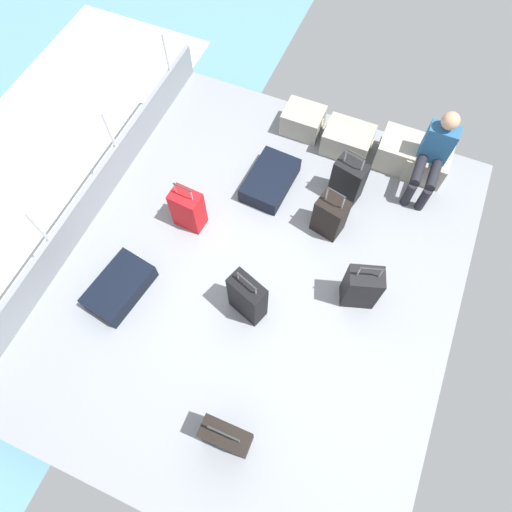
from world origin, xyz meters
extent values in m
cube|color=gray|center=(0.00, 0.00, -0.03)|extent=(4.40, 5.20, 0.06)
cube|color=gray|center=(-2.17, 0.00, 0.23)|extent=(0.06, 5.20, 0.45)
cylinder|color=silver|center=(-2.17, -0.69, 0.50)|extent=(0.04, 0.04, 1.00)
cylinder|color=silver|center=(-2.17, 0.69, 0.50)|extent=(0.04, 0.04, 1.00)
cylinder|color=silver|center=(-2.17, 2.08, 0.50)|extent=(0.04, 0.04, 1.00)
cylinder|color=silver|center=(-2.17, 0.00, 1.00)|extent=(0.04, 4.16, 0.04)
cube|color=white|center=(-3.60, 0.00, -0.34)|extent=(2.40, 7.28, 0.01)
cube|color=gray|center=(-0.30, 2.20, 0.17)|extent=(0.51, 0.42, 0.34)
torus|color=tan|center=(-0.56, 2.20, 0.24)|extent=(0.02, 0.12, 0.12)
torus|color=tan|center=(-0.04, 2.20, 0.24)|extent=(0.02, 0.12, 0.12)
cube|color=gray|center=(0.34, 2.11, 0.18)|extent=(0.60, 0.45, 0.35)
torus|color=tan|center=(0.04, 2.11, 0.25)|extent=(0.02, 0.12, 0.12)
torus|color=tan|center=(0.65, 2.11, 0.25)|extent=(0.02, 0.12, 0.12)
cube|color=#9E9989|center=(1.03, 2.17, 0.20)|extent=(0.57, 0.48, 0.40)
torus|color=tan|center=(0.74, 2.17, 0.28)|extent=(0.02, 0.12, 0.12)
torus|color=tan|center=(1.32, 2.17, 0.28)|extent=(0.02, 0.12, 0.12)
cube|color=#9E9989|center=(1.37, 2.15, 0.18)|extent=(0.50, 0.48, 0.37)
torus|color=tan|center=(1.11, 2.15, 0.26)|extent=(0.02, 0.12, 0.12)
torus|color=tan|center=(1.63, 2.15, 0.26)|extent=(0.02, 0.12, 0.12)
cube|color=#26598C|center=(1.37, 2.10, 0.61)|extent=(0.34, 0.20, 0.48)
sphere|color=tan|center=(1.37, 2.10, 0.97)|extent=(0.20, 0.20, 0.20)
cylinder|color=black|center=(1.46, 1.80, 0.41)|extent=(0.12, 0.40, 0.12)
cylinder|color=black|center=(1.46, 1.60, 0.18)|extent=(0.11, 0.11, 0.37)
cylinder|color=black|center=(1.28, 1.80, 0.41)|extent=(0.12, 0.40, 0.12)
cylinder|color=black|center=(1.28, 1.60, 0.18)|extent=(0.11, 0.11, 0.37)
cube|color=black|center=(0.04, -0.43, 0.34)|extent=(0.43, 0.32, 0.68)
cylinder|color=#A5A8AD|center=(-0.07, -0.39, 0.74)|extent=(0.02, 0.02, 0.11)
cylinder|color=#A5A8AD|center=(0.15, -0.47, 0.74)|extent=(0.02, 0.02, 0.11)
cylinder|color=#2D2D2D|center=(0.04, -0.43, 0.80)|extent=(0.25, 0.10, 0.02)
cube|color=silver|center=(0.08, -0.33, 0.38)|extent=(0.05, 0.02, 0.08)
cube|color=black|center=(-0.35, 1.18, 0.11)|extent=(0.55, 0.81, 0.22)
cube|color=green|center=(-0.33, 1.58, 0.12)|extent=(0.05, 0.01, 0.08)
cube|color=black|center=(1.10, 0.16, 0.31)|extent=(0.42, 0.34, 0.62)
cylinder|color=#A5A8AD|center=(1.00, 0.12, 0.70)|extent=(0.02, 0.02, 0.17)
cylinder|color=#A5A8AD|center=(1.20, 0.19, 0.70)|extent=(0.02, 0.02, 0.17)
cylinder|color=#2D2D2D|center=(1.10, 0.16, 0.78)|extent=(0.23, 0.09, 0.02)
cube|color=silver|center=(1.06, 0.28, 0.41)|extent=(0.05, 0.02, 0.08)
cube|color=black|center=(-1.34, -0.79, 0.11)|extent=(0.57, 0.82, 0.22)
cube|color=silver|center=(-1.28, -0.41, 0.19)|extent=(0.05, 0.01, 0.08)
cube|color=black|center=(0.39, -1.73, 0.25)|extent=(0.46, 0.21, 0.50)
cylinder|color=#A5A8AD|center=(0.25, -1.73, 0.59)|extent=(0.02, 0.02, 0.17)
cylinder|color=#A5A8AD|center=(0.53, -1.73, 0.59)|extent=(0.02, 0.02, 0.17)
cylinder|color=#2D2D2D|center=(0.39, -1.73, 0.67)|extent=(0.30, 0.02, 0.02)
cube|color=green|center=(0.39, -1.62, 0.37)|extent=(0.05, 0.01, 0.08)
cube|color=black|center=(0.51, 0.88, 0.28)|extent=(0.39, 0.33, 0.55)
cylinder|color=#A5A8AD|center=(0.41, 0.90, 0.65)|extent=(0.02, 0.02, 0.21)
cylinder|color=#A5A8AD|center=(0.61, 0.85, 0.65)|extent=(0.02, 0.02, 0.21)
cylinder|color=#2D2D2D|center=(0.51, 0.88, 0.76)|extent=(0.22, 0.07, 0.02)
cube|color=green|center=(0.54, 1.01, 0.46)|extent=(0.05, 0.02, 0.08)
cube|color=black|center=(0.55, 1.42, 0.29)|extent=(0.41, 0.31, 0.59)
cylinder|color=#A5A8AD|center=(0.44, 1.45, 0.68)|extent=(0.02, 0.02, 0.19)
cylinder|color=#A5A8AD|center=(0.66, 1.39, 0.68)|extent=(0.02, 0.02, 0.19)
cylinder|color=#2D2D2D|center=(0.55, 1.42, 0.78)|extent=(0.24, 0.07, 0.02)
cube|color=white|center=(0.57, 1.53, 0.48)|extent=(0.05, 0.02, 0.08)
cube|color=red|center=(-1.03, 0.32, 0.28)|extent=(0.36, 0.26, 0.57)
cylinder|color=#A5A8AD|center=(-1.14, 0.32, 0.65)|extent=(0.02, 0.02, 0.16)
cylinder|color=#A5A8AD|center=(-0.93, 0.31, 0.65)|extent=(0.02, 0.02, 0.16)
cylinder|color=#2D2D2D|center=(-1.03, 0.32, 0.73)|extent=(0.23, 0.04, 0.02)
cube|color=green|center=(-1.02, 0.44, 0.45)|extent=(0.05, 0.01, 0.08)
camera|label=1|loc=(0.75, -1.87, 4.64)|focal=30.96mm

